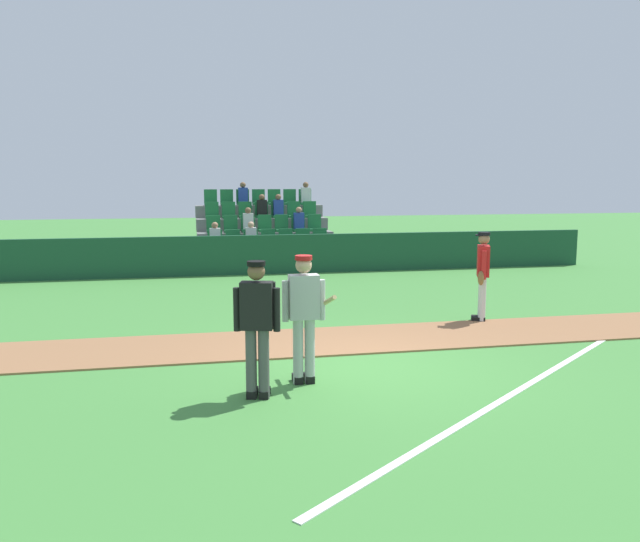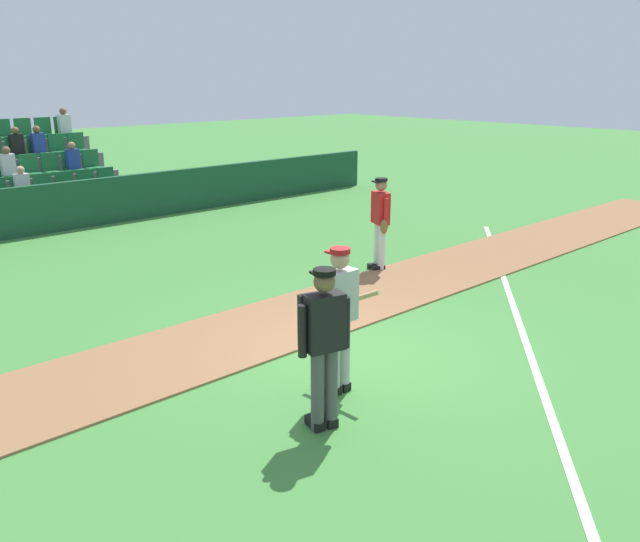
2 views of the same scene
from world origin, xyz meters
TOP-DOWN VIEW (x-y plane):
  - ground_plane at (0.00, 0.00)m, footprint 80.00×80.00m
  - infield_dirt_path at (0.00, 1.57)m, footprint 28.00×1.92m
  - foul_line_chalk at (3.00, -0.50)m, footprint 9.54×7.44m
  - dugout_fence at (0.00, 9.89)m, footprint 20.00×0.16m
  - stadium_bleachers at (-0.00, 12.19)m, footprint 4.45×3.80m
  - batter_grey_jersey at (-1.01, -0.60)m, footprint 0.69×0.78m
  - umpire_home_plate at (-1.69, -1.07)m, footprint 0.57×0.38m
  - runner_red_jersey at (3.10, 2.51)m, footprint 0.42×0.62m

SIDE VIEW (x-z plane):
  - ground_plane at x=0.00m, z-range 0.00..0.00m
  - foul_line_chalk at x=3.00m, z-range 0.00..0.01m
  - infield_dirt_path at x=0.00m, z-range 0.00..0.03m
  - dugout_fence at x=0.00m, z-range 0.00..1.16m
  - stadium_bleachers at x=0.00m, z-range -0.60..2.10m
  - runner_red_jersey at x=3.10m, z-range 0.08..1.84m
  - batter_grey_jersey at x=-1.01m, z-range 0.09..1.85m
  - umpire_home_plate at x=-1.69m, z-range 0.12..1.88m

